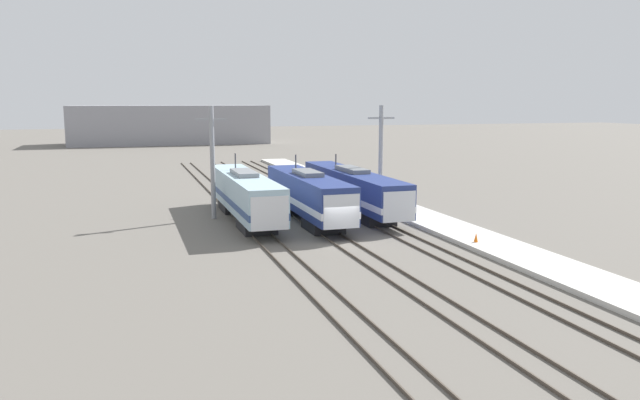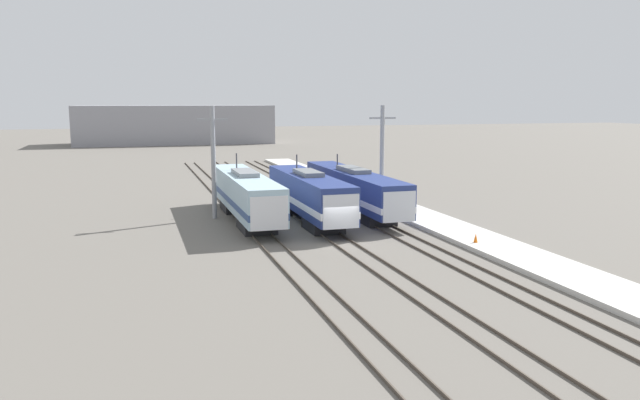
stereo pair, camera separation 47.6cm
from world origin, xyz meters
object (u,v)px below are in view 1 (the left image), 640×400
object	(u,v)px
catenary_tower_right	(381,156)
traffic_cone	(476,237)
catenary_tower_left	(212,161)
locomotive_far_right	(354,190)
locomotive_center	(309,196)
locomotive_far_left	(246,195)

from	to	relation	value
catenary_tower_right	traffic_cone	world-z (taller)	catenary_tower_right
catenary_tower_left	traffic_cone	size ratio (longest dim) A/B	14.62
catenary_tower_left	catenary_tower_right	world-z (taller)	same
locomotive_far_right	locomotive_center	bearing A→B (deg)	-151.16
locomotive_far_right	traffic_cone	world-z (taller)	locomotive_far_right
locomotive_center	catenary_tower_right	distance (m)	9.05
locomotive_far_right	catenary_tower_right	xyz separation A→B (m)	(2.94, 1.10, 2.77)
catenary_tower_left	catenary_tower_right	bearing A→B (deg)	0.00
locomotive_far_right	catenary_tower_right	world-z (taller)	catenary_tower_right
locomotive_far_left	catenary_tower_left	world-z (taller)	catenary_tower_left
locomotive_far_left	catenary_tower_right	bearing A→B (deg)	8.17
locomotive_far_left	locomotive_center	size ratio (longest dim) A/B	1.12
catenary_tower_right	catenary_tower_left	bearing A→B (deg)	180.00
locomotive_center	locomotive_far_right	size ratio (longest dim) A/B	0.83
locomotive_center	catenary_tower_left	distance (m)	8.55
catenary_tower_left	traffic_cone	distance (m)	22.24
locomotive_far_right	locomotive_far_left	bearing A→B (deg)	-175.79
locomotive_center	traffic_cone	distance (m)	14.40
locomotive_center	locomotive_far_right	distance (m)	5.52
locomotive_far_right	traffic_cone	xyz separation A→B (m)	(3.36, -14.40, -1.42)
locomotive_center	catenary_tower_right	bearing A→B (deg)	25.81
catenary_tower_left	locomotive_center	bearing A→B (deg)	-27.62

